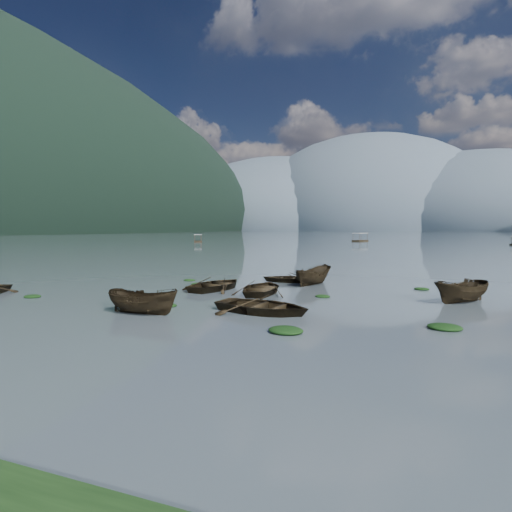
% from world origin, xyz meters
% --- Properties ---
extents(ground_plane, '(2400.00, 2400.00, 0.00)m').
position_xyz_m(ground_plane, '(0.00, 0.00, 0.00)').
color(ground_plane, '#4B565D').
extents(haze_mtn_a, '(520.00, 520.00, 280.00)m').
position_xyz_m(haze_mtn_a, '(-260.00, 900.00, 0.00)').
color(haze_mtn_a, '#475666').
rests_on(haze_mtn_a, ground).
extents(haze_mtn_b, '(520.00, 520.00, 340.00)m').
position_xyz_m(haze_mtn_b, '(-60.00, 900.00, 0.00)').
color(haze_mtn_b, '#475666').
rests_on(haze_mtn_b, ground).
extents(haze_mtn_c, '(520.00, 520.00, 260.00)m').
position_xyz_m(haze_mtn_c, '(140.00, 900.00, 0.00)').
color(haze_mtn_c, '#475666').
rests_on(haze_mtn_c, ground).
extents(rowboat_1, '(4.27, 5.33, 0.98)m').
position_xyz_m(rowboat_1, '(-1.41, 8.31, 0.00)').
color(rowboat_1, black).
rests_on(rowboat_1, ground).
extents(rowboat_2, '(3.76, 1.43, 1.45)m').
position_xyz_m(rowboat_2, '(-1.36, 0.14, 0.00)').
color(rowboat_2, black).
rests_on(rowboat_2, ground).
extents(rowboat_3, '(3.75, 4.91, 0.95)m').
position_xyz_m(rowboat_3, '(1.93, 7.92, 0.00)').
color(rowboat_3, black).
rests_on(rowboat_3, ground).
extents(rowboat_4, '(5.25, 4.14, 0.98)m').
position_xyz_m(rowboat_4, '(3.85, 2.32, 0.00)').
color(rowboat_4, black).
rests_on(rowboat_4, ground).
extents(rowboat_5, '(3.73, 3.80, 1.50)m').
position_xyz_m(rowboat_5, '(13.20, 8.49, 0.00)').
color(rowboat_5, black).
rests_on(rowboat_5, ground).
extents(rowboat_7, '(4.53, 3.53, 0.86)m').
position_xyz_m(rowboat_7, '(2.15, 13.60, 0.00)').
color(rowboat_7, black).
rests_on(rowboat_7, ground).
extents(rowboat_8, '(2.72, 4.26, 1.54)m').
position_xyz_m(rowboat_8, '(4.14, 12.71, 0.00)').
color(rowboat_8, black).
rests_on(rowboat_8, ground).
extents(weed_clump_0, '(1.02, 0.83, 0.22)m').
position_xyz_m(weed_clump_0, '(-10.16, 1.69, 0.00)').
color(weed_clump_0, black).
rests_on(weed_clump_0, ground).
extents(weed_clump_1, '(1.04, 0.83, 0.23)m').
position_xyz_m(weed_clump_1, '(-1.25, 2.04, 0.00)').
color(weed_clump_1, black).
rests_on(weed_clump_1, ground).
extents(weed_clump_2, '(1.38, 1.10, 0.30)m').
position_xyz_m(weed_clump_2, '(5.92, -0.89, 0.00)').
color(weed_clump_2, black).
rests_on(weed_clump_2, ground).
extents(weed_clump_3, '(0.88, 0.75, 0.20)m').
position_xyz_m(weed_clump_3, '(5.77, 7.61, 0.00)').
color(weed_clump_3, black).
rests_on(weed_clump_3, ground).
extents(weed_clump_4, '(1.33, 1.06, 0.28)m').
position_xyz_m(weed_clump_4, '(11.75, 1.81, 0.00)').
color(weed_clump_4, black).
rests_on(weed_clump_4, ground).
extents(weed_clump_5, '(0.96, 0.77, 0.20)m').
position_xyz_m(weed_clump_5, '(-5.26, 11.42, 0.00)').
color(weed_clump_5, black).
rests_on(weed_clump_5, ground).
extents(weed_clump_6, '(1.01, 0.84, 0.21)m').
position_xyz_m(weed_clump_6, '(-3.58, 9.66, 0.00)').
color(weed_clump_6, black).
rests_on(weed_clump_6, ground).
extents(weed_clump_7, '(0.95, 0.76, 0.21)m').
position_xyz_m(weed_clump_7, '(11.37, 12.67, 0.00)').
color(weed_clump_7, black).
rests_on(weed_clump_7, ground).
extents(pontoon_left, '(4.82, 6.09, 2.17)m').
position_xyz_m(pontoon_left, '(-47.87, 91.91, 0.00)').
color(pontoon_left, black).
rests_on(pontoon_left, ground).
extents(pontoon_centre, '(4.84, 7.08, 2.51)m').
position_xyz_m(pontoon_centre, '(-2.31, 115.77, 0.00)').
color(pontoon_centre, black).
rests_on(pontoon_centre, ground).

